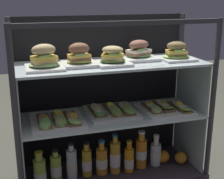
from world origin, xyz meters
TOP-DOWN VIEW (x-y plane):
  - ground_plane at (0.00, 0.00)m, footprint 6.00×6.00m
  - case_base_deck at (0.00, 0.00)m, footprint 1.11×0.43m
  - case_frame at (0.00, 0.13)m, footprint 1.11×0.43m
  - riser_lower_tier at (0.00, 0.00)m, footprint 1.05×0.37m
  - shelf_lower_glass at (0.00, 0.00)m, footprint 1.06×0.38m
  - riser_upper_tier at (0.00, 0.00)m, footprint 1.05×0.37m
  - shelf_upper_glass at (0.00, 0.00)m, footprint 1.06×0.38m
  - plated_roll_sandwich_mid_left at (-0.38, -0.04)m, footprint 0.19×0.19m
  - plated_roll_sandwich_far_left at (-0.19, -0.02)m, footprint 0.18×0.18m
  - plated_roll_sandwich_mid_right at (-0.01, -0.05)m, footprint 0.18×0.18m
  - plated_roll_sandwich_near_right_corner at (0.18, 0.05)m, footprint 0.21×0.21m
  - plated_roll_sandwich_near_left_corner at (0.39, -0.02)m, footprint 0.19×0.19m
  - open_sandwich_tray_left_of_center at (-0.32, -0.03)m, footprint 0.29×0.30m
  - open_sandwich_tray_center at (0.00, 0.02)m, footprint 0.29×0.29m
  - open_sandwich_tray_mid_right at (0.33, -0.02)m, footprint 0.29×0.29m
  - juice_bottle_front_middle at (-0.44, -0.03)m, footprint 0.07×0.07m
  - juice_bottle_back_right at (-0.34, 0.00)m, footprint 0.06×0.06m
  - juice_bottle_tucked_behind at (-0.25, -0.00)m, footprint 0.06×0.06m
  - juice_bottle_front_second at (-0.16, 0.01)m, footprint 0.06×0.06m
  - juice_bottle_front_right_end at (-0.06, 0.00)m, footprint 0.07×0.07m
  - juice_bottle_front_fourth at (0.02, -0.01)m, footprint 0.06×0.06m
  - juice_bottle_front_left_end at (0.10, -0.03)m, footprint 0.06×0.06m
  - juice_bottle_back_left at (0.19, 0.00)m, footprint 0.07×0.07m
  - juice_bottle_back_center at (0.29, 0.00)m, footprint 0.07×0.07m
  - orange_fruit_beside_bottles at (0.45, -0.04)m, footprint 0.08×0.08m
  - orange_fruit_near_left_post at (0.35, 0.01)m, footprint 0.08×0.08m

SIDE VIEW (x-z plane):
  - ground_plane at x=0.00m, z-range -0.02..0.00m
  - case_base_deck at x=0.00m, z-range 0.00..0.04m
  - orange_fruit_beside_bottles at x=0.45m, z-range 0.04..0.12m
  - orange_fruit_near_left_post at x=0.35m, z-range 0.04..0.12m
  - juice_bottle_back_center at x=0.29m, z-range 0.01..0.22m
  - juice_bottle_front_left_end at x=0.10m, z-range 0.02..0.22m
  - juice_bottle_back_right at x=-0.34m, z-range 0.02..0.22m
  - juice_bottle_front_middle at x=-0.44m, z-range 0.02..0.23m
  - juice_bottle_front_right_end at x=-0.06m, z-range 0.01..0.23m
  - juice_bottle_front_second at x=-0.16m, z-range 0.02..0.23m
  - juice_bottle_tucked_behind at x=-0.25m, z-range 0.02..0.24m
  - juice_bottle_back_left at x=0.19m, z-range 0.02..0.26m
  - juice_bottle_front_fourth at x=0.02m, z-range 0.02..0.27m
  - riser_lower_tier at x=0.00m, z-range 0.04..0.40m
  - shelf_lower_glass at x=0.00m, z-range 0.40..0.41m
  - open_sandwich_tray_mid_right at x=0.33m, z-range 0.40..0.46m
  - open_sandwich_tray_center at x=0.00m, z-range 0.40..0.46m
  - open_sandwich_tray_left_of_center at x=-0.32m, z-range 0.40..0.47m
  - case_frame at x=0.00m, z-range 0.04..1.01m
  - riser_upper_tier at x=0.00m, z-range 0.41..0.71m
  - shelf_upper_glass at x=0.00m, z-range 0.71..0.72m
  - plated_roll_sandwich_mid_right at x=-0.01m, z-range 0.71..0.81m
  - plated_roll_sandwich_near_left_corner at x=0.39m, z-range 0.71..0.82m
  - plated_roll_sandwich_near_right_corner at x=0.18m, z-range 0.71..0.82m
  - plated_roll_sandwich_far_left at x=-0.19m, z-range 0.71..0.83m
  - plated_roll_sandwich_mid_left at x=-0.38m, z-range 0.71..0.84m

